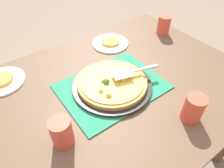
% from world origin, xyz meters
% --- Properties ---
extents(ground_plane, '(8.00, 8.00, 0.00)m').
position_xyz_m(ground_plane, '(0.00, 0.00, 0.00)').
color(ground_plane, '#84705B').
extents(dining_table, '(1.40, 1.00, 0.75)m').
position_xyz_m(dining_table, '(0.00, 0.00, 0.64)').
color(dining_table, brown).
rests_on(dining_table, ground_plane).
extents(placemat, '(0.48, 0.36, 0.01)m').
position_xyz_m(placemat, '(0.00, 0.00, 0.75)').
color(placemat, '#237F5B').
rests_on(placemat, dining_table).
extents(pizza_pan, '(0.38, 0.38, 0.01)m').
position_xyz_m(pizza_pan, '(0.00, 0.00, 0.76)').
color(pizza_pan, black).
rests_on(pizza_pan, placemat).
extents(pizza, '(0.33, 0.33, 0.05)m').
position_xyz_m(pizza, '(-0.00, 0.00, 0.78)').
color(pizza, tan).
rests_on(pizza, pizza_pan).
extents(plate_near_left, '(0.22, 0.22, 0.01)m').
position_xyz_m(plate_near_left, '(0.42, -0.35, 0.76)').
color(plate_near_left, white).
rests_on(plate_near_left, dining_table).
extents(plate_far_right, '(0.22, 0.22, 0.01)m').
position_xyz_m(plate_far_right, '(-0.22, -0.32, 0.76)').
color(plate_far_right, white).
rests_on(plate_far_right, dining_table).
extents(served_slice_left, '(0.11, 0.11, 0.02)m').
position_xyz_m(served_slice_left, '(0.42, -0.35, 0.77)').
color(served_slice_left, gold).
rests_on(served_slice_left, plate_near_left).
extents(served_slice_right, '(0.11, 0.11, 0.02)m').
position_xyz_m(served_slice_right, '(-0.22, -0.32, 0.77)').
color(served_slice_right, gold).
rests_on(served_slice_right, plate_far_right).
extents(cup_near, '(0.08, 0.08, 0.12)m').
position_xyz_m(cup_near, '(-0.15, 0.34, 0.81)').
color(cup_near, '#E04C38').
rests_on(cup_near, dining_table).
extents(cup_far, '(0.08, 0.08, 0.12)m').
position_xyz_m(cup_far, '(0.32, 0.13, 0.81)').
color(cup_far, '#E04C38').
rests_on(cup_far, dining_table).
extents(cup_corner, '(0.08, 0.08, 0.12)m').
position_xyz_m(cup_corner, '(-0.57, -0.22, 0.81)').
color(cup_corner, '#E04C38').
rests_on(cup_corner, dining_table).
extents(pizza_server, '(0.23, 0.11, 0.01)m').
position_xyz_m(pizza_server, '(-0.09, 0.03, 0.82)').
color(pizza_server, silver).
rests_on(pizza_server, pizza).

